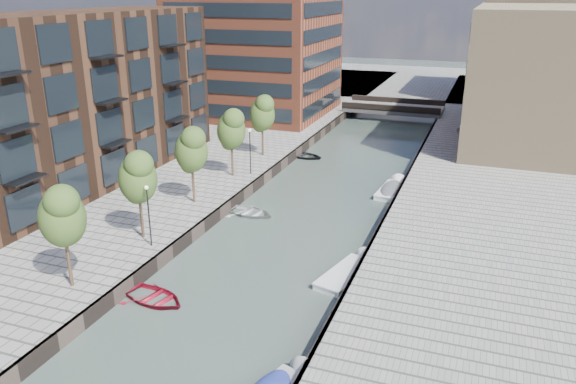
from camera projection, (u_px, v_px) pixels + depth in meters
The scene contains 23 objects.
water at pixel (327, 193), 48.58m from camera, with size 300.00×300.00×0.00m, color #38473F.
quay_left at pixel (4, 149), 60.04m from camera, with size 60.00×140.00×1.00m, color gray.
quay_right at pixel (527, 212), 43.24m from camera, with size 20.00×140.00×1.00m, color gray.
quay_wall_left at pixel (262, 180), 50.38m from camera, with size 0.25×140.00×1.00m, color #332823.
quay_wall_right at pixel (398, 196), 46.44m from camera, with size 0.25×140.00×1.00m, color #332823.
far_closure at pixel (421, 84), 101.35m from camera, with size 80.00×40.00×1.00m, color gray.
apartment_block at pixel (46, 108), 43.48m from camera, with size 8.00×38.00×14.00m, color #311D13.
tan_block_near at pixel (530, 75), 60.08m from camera, with size 12.00×25.00×14.00m, color #967E5C.
tan_block_far at pixel (525, 44), 82.68m from camera, with size 12.00×20.00×16.00m, color #967E5C.
bridge at pixel (394, 108), 76.34m from camera, with size 13.00×6.00×1.30m.
tree_2 at pixel (62, 214), 30.10m from camera, with size 2.50×2.50×5.95m.
tree_3 at pixel (137, 176), 36.27m from camera, with size 2.50×2.50×5.95m.
tree_4 at pixel (191, 149), 42.45m from camera, with size 2.50×2.50×5.95m.
tree_5 at pixel (231, 128), 48.63m from camera, with size 2.50×2.50×5.95m.
tree_6 at pixel (262, 112), 54.80m from camera, with size 2.50×2.50×5.95m.
lamp_1 at pixel (148, 209), 35.58m from camera, with size 0.24×0.24×4.12m.
lamp_2 at pixel (250, 147), 49.70m from camera, with size 0.24×0.24×4.12m.
sloop_2 at pixel (154, 300), 31.93m from camera, with size 2.97×4.15×0.86m, color maroon.
sloop_3 at pixel (249, 214), 44.05m from camera, with size 2.92×4.09×0.85m, color #BCBCBA.
sloop_4 at pixel (304, 157), 58.95m from camera, with size 2.92×4.09×0.85m, color black.
motorboat_2 at pixel (351, 272), 34.92m from camera, with size 3.06×5.55×1.75m.
motorboat_4 at pixel (392, 189), 48.99m from camera, with size 2.17×5.28×1.72m.
car at pixel (468, 126), 65.39m from camera, with size 1.37×3.41×1.16m, color silver.
Camera 1 is at (12.50, -3.99, 16.73)m, focal length 35.00 mm.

